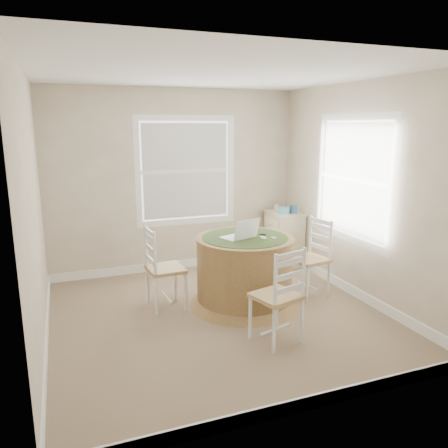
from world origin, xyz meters
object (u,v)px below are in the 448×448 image
chair_left (166,269)px  corner_chest (284,238)px  round_table (245,268)px  chair_near (276,296)px  laptop (240,235)px  chair_right (309,259)px

chair_left → corner_chest: bearing=-68.7°
corner_chest → round_table: bearing=-131.3°
chair_near → laptop: (0.01, 0.95, 0.38)m
chair_near → chair_right: (0.93, 0.93, 0.00)m
round_table → chair_right: (0.85, -0.04, 0.03)m
chair_near → chair_left: bearing=-71.2°
round_table → laptop: size_ratio=2.98×
chair_left → corner_chest: 2.29m
chair_right → corner_chest: chair_right is taller
chair_right → chair_near: bearing=-54.6°
laptop → corner_chest: laptop is taller
chair_near → chair_right: same height
corner_chest → laptop: bearing=-132.5°
chair_near → chair_right: 1.31m
chair_left → laptop: laptop is taller
chair_right → laptop: bearing=-100.8°
round_table → laptop: laptop is taller
chair_left → corner_chest: chair_left is taller
laptop → round_table: bearing=172.8°
laptop → corner_chest: size_ratio=0.55×
round_table → chair_left: chair_left is taller
round_table → chair_left: (-0.90, 0.22, 0.03)m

